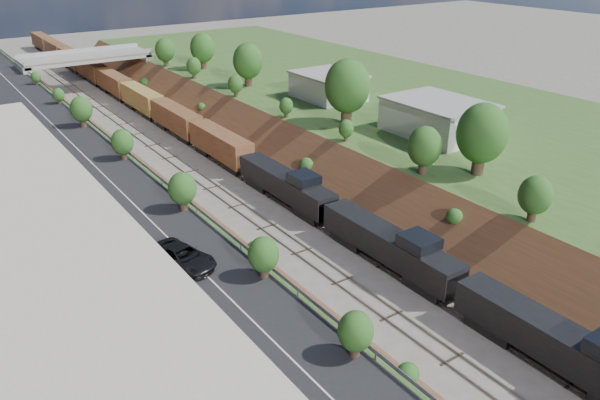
# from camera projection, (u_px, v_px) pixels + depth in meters

# --- Properties ---
(platform_right) EXTENTS (44.00, 180.00, 5.00)m
(platform_right) POSITION_uv_depth(u_px,v_px,m) (439.00, 125.00, 85.67)
(platform_right) COLOR #325C25
(platform_right) RESTS_ON ground
(embankment_left) EXTENTS (10.00, 180.00, 10.00)m
(embankment_left) POSITION_uv_depth(u_px,v_px,m) (156.00, 214.00, 64.01)
(embankment_left) COLOR brown
(embankment_left) RESTS_ON ground
(embankment_right) EXTENTS (10.00, 180.00, 10.00)m
(embankment_right) POSITION_uv_depth(u_px,v_px,m) (318.00, 172.00, 75.35)
(embankment_right) COLOR brown
(embankment_right) RESTS_ON ground
(rail_left_track) EXTENTS (1.58, 180.00, 0.18)m
(rail_left_track) POSITION_uv_depth(u_px,v_px,m) (224.00, 196.00, 68.30)
(rail_left_track) COLOR gray
(rail_left_track) RESTS_ON ground
(rail_right_track) EXTENTS (1.58, 180.00, 0.18)m
(rail_right_track) POSITION_uv_depth(u_px,v_px,m) (262.00, 186.00, 70.99)
(rail_right_track) COLOR gray
(rail_right_track) RESTS_ON ground
(road) EXTENTS (8.00, 180.00, 0.10)m
(road) POSITION_uv_depth(u_px,v_px,m) (109.00, 180.00, 59.61)
(road) COLOR black
(road) RESTS_ON platform_left
(guardrail) EXTENTS (0.10, 171.00, 0.70)m
(guardrail) POSITION_uv_depth(u_px,v_px,m) (148.00, 168.00, 61.37)
(guardrail) COLOR #99999E
(guardrail) RESTS_ON platform_left
(commercial_building) EXTENTS (14.30, 62.30, 7.00)m
(commercial_building) POSITION_uv_depth(u_px,v_px,m) (12.00, 286.00, 35.21)
(commercial_building) COLOR brown
(commercial_building) RESTS_ON platform_left
(overpass) EXTENTS (24.50, 8.30, 7.40)m
(overpass) POSITION_uv_depth(u_px,v_px,m) (87.00, 64.00, 114.25)
(overpass) COLOR gray
(overpass) RESTS_ON ground
(white_building_near) EXTENTS (9.00, 12.00, 4.00)m
(white_building_near) POSITION_uv_depth(u_px,v_px,m) (437.00, 119.00, 72.90)
(white_building_near) COLOR silver
(white_building_near) RESTS_ON platform_right
(white_building_far) EXTENTS (8.00, 10.00, 3.60)m
(white_building_far) POSITION_uv_depth(u_px,v_px,m) (328.00, 87.00, 89.26)
(white_building_far) COLOR silver
(white_building_far) RESTS_ON platform_right
(tree_right_large) EXTENTS (5.25, 5.25, 7.61)m
(tree_right_large) POSITION_uv_depth(u_px,v_px,m) (482.00, 134.00, 59.55)
(tree_right_large) COLOR #473323
(tree_right_large) RESTS_ON platform_right
(tree_left_crest) EXTENTS (2.45, 2.45, 3.55)m
(tree_left_crest) POSITION_uv_depth(u_px,v_px,m) (417.00, 369.00, 30.64)
(tree_left_crest) COLOR #473323
(tree_left_crest) RESTS_ON platform_left
(freight_train) EXTENTS (2.71, 168.15, 4.55)m
(freight_train) POSITION_uv_depth(u_px,v_px,m) (142.00, 99.00, 99.80)
(freight_train) COLOR black
(freight_train) RESTS_ON ground
(suv) EXTENTS (4.20, 6.35, 1.62)m
(suv) POSITION_uv_depth(u_px,v_px,m) (182.00, 257.00, 43.67)
(suv) COLOR black
(suv) RESTS_ON road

